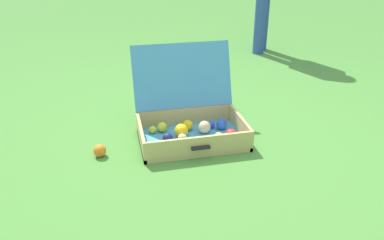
% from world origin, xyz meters
% --- Properties ---
extents(ground_plane, '(16.00, 16.00, 0.00)m').
position_xyz_m(ground_plane, '(0.00, 0.00, 0.00)').
color(ground_plane, '#4C8C38').
extents(open_suitcase, '(0.65, 0.60, 0.54)m').
position_xyz_m(open_suitcase, '(-0.06, 0.06, 0.12)').
color(open_suitcase, '#4799C6').
rests_on(open_suitcase, ground).
extents(stray_ball_on_grass, '(0.07, 0.07, 0.07)m').
position_xyz_m(stray_ball_on_grass, '(-0.62, -0.07, 0.04)').
color(stray_ball_on_grass, orange).
rests_on(stray_ball_on_grass, ground).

